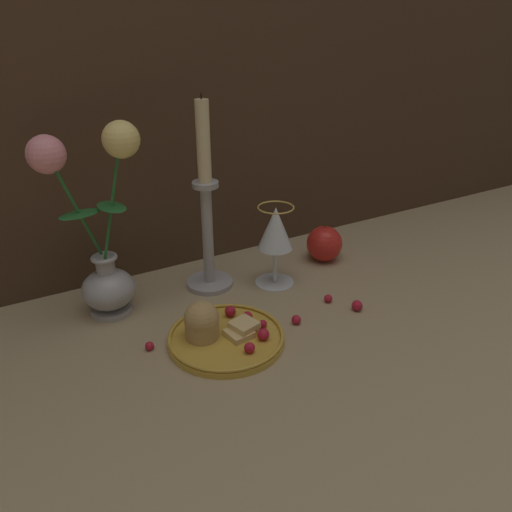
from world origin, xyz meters
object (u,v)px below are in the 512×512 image
candlestick (207,219)px  apple_beside_vase (324,244)px  wine_glass (275,232)px  vase (100,240)px  plate_with_pastries (220,332)px

candlestick → apple_beside_vase: (0.26, -0.02, -0.10)m
wine_glass → vase: bearing=169.7°
candlestick → apple_beside_vase: bearing=-4.5°
plate_with_pastries → wine_glass: wine_glass is taller
vase → plate_with_pastries: 0.26m
plate_with_pastries → wine_glass: (0.18, 0.13, 0.09)m
candlestick → apple_beside_vase: candlestick is taller
vase → plate_with_pastries: size_ratio=1.76×
vase → wine_glass: bearing=-10.3°
wine_glass → apple_beside_vase: wine_glass is taller
plate_with_pastries → wine_glass: bearing=34.6°
vase → wine_glass: size_ratio=2.08×
vase → apple_beside_vase: size_ratio=3.76×
apple_beside_vase → wine_glass: bearing=-166.8°
plate_with_pastries → candlestick: candlestick is taller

